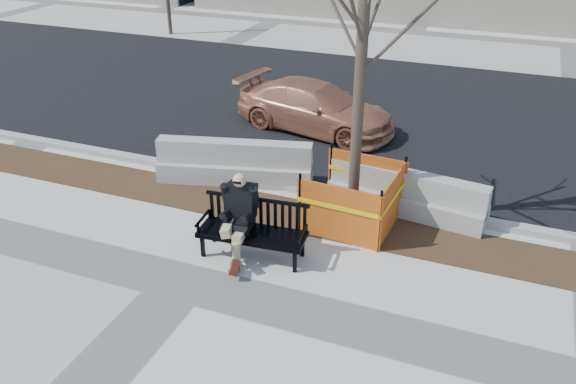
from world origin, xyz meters
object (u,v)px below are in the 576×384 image
(jersey_barrier_right, at_px, (404,212))
(tree_fence, at_px, (352,222))
(jersey_barrier_left, at_px, (236,181))
(seated_man, at_px, (240,252))
(bench, at_px, (253,256))
(sedan, at_px, (315,129))

(jersey_barrier_right, bearing_deg, tree_fence, -131.72)
(jersey_barrier_left, bearing_deg, seated_man, -76.50)
(bench, xyz_separation_m, jersey_barrier_left, (-1.50, 2.40, 0.00))
(bench, bearing_deg, seated_man, 168.53)
(bench, height_order, tree_fence, tree_fence)
(jersey_barrier_right, bearing_deg, seated_man, -126.99)
(tree_fence, height_order, jersey_barrier_right, tree_fence)
(bench, distance_m, jersey_barrier_left, 2.83)
(bench, distance_m, seated_man, 0.25)
(seated_man, bearing_deg, bench, -11.47)
(bench, bearing_deg, sedan, 93.68)
(sedan, relative_size, jersey_barrier_right, 1.37)
(bench, relative_size, sedan, 0.45)
(bench, relative_size, jersey_barrier_left, 0.57)
(sedan, distance_m, jersey_barrier_left, 3.43)
(seated_man, relative_size, jersey_barrier_left, 0.45)
(seated_man, bearing_deg, tree_fence, 42.83)
(jersey_barrier_left, bearing_deg, sedan, 65.73)
(bench, bearing_deg, tree_fence, 48.41)
(seated_man, height_order, jersey_barrier_left, seated_man)
(bench, height_order, seated_man, seated_man)
(bench, height_order, jersey_barrier_left, bench)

